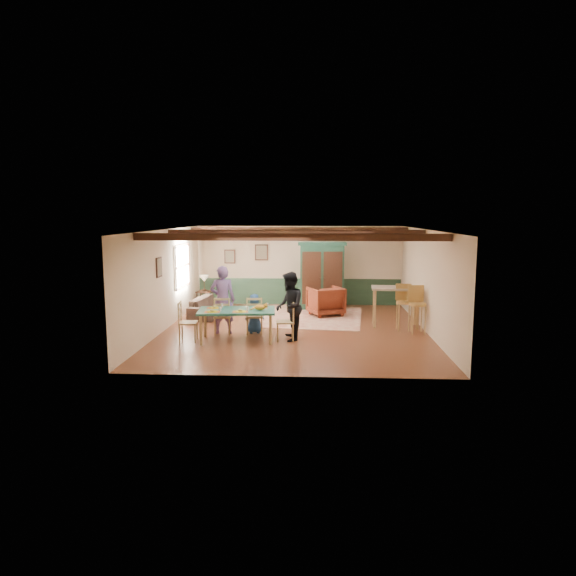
{
  "coord_description": "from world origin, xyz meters",
  "views": [
    {
      "loc": [
        0.54,
        -13.54,
        3.12
      ],
      "look_at": [
        -0.18,
        -0.01,
        1.15
      ],
      "focal_mm": 32.0,
      "sensor_mm": 36.0,
      "label": 1
    }
  ],
  "objects_px": {
    "dining_table": "(237,325)",
    "dining_chair_far_right": "(254,315)",
    "sofa": "(210,307)",
    "table_lamp": "(204,283)",
    "dining_chair_far_left": "(223,315)",
    "person_woman": "(289,306)",
    "cat": "(260,307)",
    "armchair": "(326,301)",
    "person_child": "(255,314)",
    "end_table": "(205,300)",
    "bar_stool_right": "(417,310)",
    "dining_chair_end_left": "(188,322)",
    "armoire": "(322,276)",
    "dining_chair_end_right": "(285,321)",
    "bar_stool_left": "(404,308)",
    "person_man": "(223,300)",
    "counter_table": "(395,307)"
  },
  "relations": [
    {
      "from": "dining_chair_end_left",
      "to": "person_child",
      "type": "xyz_separation_m",
      "value": [
        1.52,
        0.97,
        0.03
      ]
    },
    {
      "from": "dining_chair_far_right",
      "to": "bar_stool_left",
      "type": "distance_m",
      "value": 4.02
    },
    {
      "from": "dining_chair_end_right",
      "to": "person_woman",
      "type": "bearing_deg",
      "value": 90.0
    },
    {
      "from": "dining_table",
      "to": "dining_chair_far_right",
      "type": "distance_m",
      "value": 0.86
    },
    {
      "from": "person_man",
      "to": "person_woman",
      "type": "distance_m",
      "value": 1.9
    },
    {
      "from": "dining_chair_end_right",
      "to": "sofa",
      "type": "height_order",
      "value": "dining_chair_end_right"
    },
    {
      "from": "cat",
      "to": "armchair",
      "type": "xyz_separation_m",
      "value": [
        1.67,
        3.41,
        -0.42
      ]
    },
    {
      "from": "dining_chair_far_left",
      "to": "cat",
      "type": "xyz_separation_m",
      "value": [
        1.06,
        -0.76,
        0.38
      ]
    },
    {
      "from": "person_man",
      "to": "counter_table",
      "type": "height_order",
      "value": "person_man"
    },
    {
      "from": "dining_chair_end_right",
      "to": "dining_table",
      "type": "bearing_deg",
      "value": -90.0
    },
    {
      "from": "person_child",
      "to": "end_table",
      "type": "xyz_separation_m",
      "value": [
        -2.08,
        3.5,
        -0.23
      ]
    },
    {
      "from": "dining_chair_far_left",
      "to": "person_woman",
      "type": "xyz_separation_m",
      "value": [
        1.77,
        -0.59,
        0.36
      ]
    },
    {
      "from": "sofa",
      "to": "table_lamp",
      "type": "bearing_deg",
      "value": 25.65
    },
    {
      "from": "cat",
      "to": "table_lamp",
      "type": "distance_m",
      "value": 4.99
    },
    {
      "from": "dining_chair_far_right",
      "to": "armchair",
      "type": "height_order",
      "value": "dining_chair_far_right"
    },
    {
      "from": "armoire",
      "to": "armchair",
      "type": "distance_m",
      "value": 1.28
    },
    {
      "from": "dining_table",
      "to": "armoire",
      "type": "xyz_separation_m",
      "value": [
        2.14,
        4.45,
        0.71
      ]
    },
    {
      "from": "dining_table",
      "to": "dining_chair_far_left",
      "type": "xyz_separation_m",
      "value": [
        -0.48,
        0.7,
        0.1
      ]
    },
    {
      "from": "dining_table",
      "to": "dining_chair_end_right",
      "type": "distance_m",
      "value": 1.2
    },
    {
      "from": "person_child",
      "to": "bar_stool_right",
      "type": "height_order",
      "value": "bar_stool_right"
    },
    {
      "from": "dining_chair_far_left",
      "to": "armoire",
      "type": "height_order",
      "value": "armoire"
    },
    {
      "from": "dining_table",
      "to": "cat",
      "type": "bearing_deg",
      "value": -5.07
    },
    {
      "from": "dining_chair_far_left",
      "to": "person_child",
      "type": "distance_m",
      "value": 0.83
    },
    {
      "from": "armchair",
      "to": "bar_stool_right",
      "type": "bearing_deg",
      "value": 112.33
    },
    {
      "from": "dining_table",
      "to": "dining_chair_far_right",
      "type": "height_order",
      "value": "dining_chair_far_right"
    },
    {
      "from": "cat",
      "to": "table_lamp",
      "type": "relative_size",
      "value": 0.71
    },
    {
      "from": "dining_chair_end_left",
      "to": "person_child",
      "type": "height_order",
      "value": "person_child"
    },
    {
      "from": "dining_table",
      "to": "counter_table",
      "type": "relative_size",
      "value": 1.41
    },
    {
      "from": "dining_chair_end_left",
      "to": "cat",
      "type": "bearing_deg",
      "value": -93.37
    },
    {
      "from": "person_woman",
      "to": "person_child",
      "type": "height_order",
      "value": "person_woman"
    },
    {
      "from": "armoire",
      "to": "table_lamp",
      "type": "xyz_separation_m",
      "value": [
        -3.88,
        -0.09,
        -0.26
      ]
    },
    {
      "from": "person_woman",
      "to": "table_lamp",
      "type": "xyz_separation_m",
      "value": [
        -3.04,
        4.24,
        -0.02
      ]
    },
    {
      "from": "armchair",
      "to": "sofa",
      "type": "height_order",
      "value": "armchair"
    },
    {
      "from": "armoire",
      "to": "bar_stool_left",
      "type": "distance_m",
      "value": 3.79
    },
    {
      "from": "cat",
      "to": "armchair",
      "type": "distance_m",
      "value": 3.82
    },
    {
      "from": "person_woman",
      "to": "armoire",
      "type": "xyz_separation_m",
      "value": [
        0.85,
        4.34,
        0.25
      ]
    },
    {
      "from": "dining_chair_end_left",
      "to": "counter_table",
      "type": "xyz_separation_m",
      "value": [
        5.34,
        1.98,
        0.06
      ]
    },
    {
      "from": "end_table",
      "to": "dining_chair_far_left",
      "type": "bearing_deg",
      "value": -70.89
    },
    {
      "from": "person_woman",
      "to": "bar_stool_right",
      "type": "distance_m",
      "value": 3.44
    },
    {
      "from": "dining_table",
      "to": "cat",
      "type": "xyz_separation_m",
      "value": [
        0.58,
        -0.05,
        0.48
      ]
    },
    {
      "from": "armoire",
      "to": "end_table",
      "type": "relative_size",
      "value": 3.83
    },
    {
      "from": "dining_table",
      "to": "person_child",
      "type": "relative_size",
      "value": 1.79
    },
    {
      "from": "armchair",
      "to": "sofa",
      "type": "xyz_separation_m",
      "value": [
        -3.56,
        -0.28,
        -0.16
      ]
    },
    {
      "from": "dining_chair_end_left",
      "to": "armchair",
      "type": "xyz_separation_m",
      "value": [
        3.43,
        3.46,
        -0.05
      ]
    },
    {
      "from": "person_woman",
      "to": "person_child",
      "type": "distance_m",
      "value": 1.25
    },
    {
      "from": "dining_chair_end_left",
      "to": "table_lamp",
      "type": "distance_m",
      "value": 4.52
    },
    {
      "from": "dining_table",
      "to": "table_lamp",
      "type": "xyz_separation_m",
      "value": [
        -1.75,
        4.36,
        0.45
      ]
    },
    {
      "from": "sofa",
      "to": "bar_stool_right",
      "type": "height_order",
      "value": "bar_stool_right"
    },
    {
      "from": "person_child",
      "to": "armoire",
      "type": "relative_size",
      "value": 0.47
    },
    {
      "from": "person_woman",
      "to": "person_child",
      "type": "bearing_deg",
      "value": -133.26
    }
  ]
}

